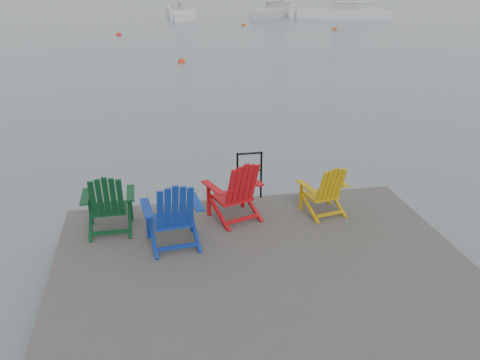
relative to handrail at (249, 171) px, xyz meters
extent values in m
plane|color=slate|center=(-0.25, -2.45, -1.04)|extent=(400.00, 400.00, 0.00)
cube|color=#312E2C|center=(-0.25, -2.45, -0.64)|extent=(6.00, 5.00, 0.20)
cylinder|color=black|center=(-2.95, -0.25, -1.34)|extent=(0.26, 0.26, 1.20)
cylinder|color=black|center=(-0.25, -0.25, -1.34)|extent=(0.26, 0.26, 1.20)
cylinder|color=black|center=(2.45, -0.25, -1.34)|extent=(0.26, 0.26, 1.20)
cylinder|color=black|center=(-0.22, 0.00, -0.09)|extent=(0.04, 0.04, 0.90)
cylinder|color=black|center=(0.22, 0.00, -0.09)|extent=(0.04, 0.04, 0.90)
cylinder|color=black|center=(0.00, 0.00, 0.34)|extent=(0.48, 0.04, 0.04)
cylinder|color=black|center=(0.00, 0.00, 0.01)|extent=(0.44, 0.03, 0.03)
cube|color=#0A381A|center=(-2.45, -0.70, -0.20)|extent=(0.56, 0.50, 0.04)
cube|color=#0A381A|center=(-2.78, -0.50, -0.25)|extent=(0.05, 0.05, 0.58)
cube|color=#0A381A|center=(-2.13, -0.49, -0.25)|extent=(0.05, 0.05, 0.58)
cube|color=#0A381A|center=(-2.81, -0.73, 0.06)|extent=(0.13, 0.63, 0.03)
cube|color=#0A381A|center=(-2.10, -0.72, 0.06)|extent=(0.13, 0.63, 0.03)
cube|color=#0A381A|center=(-2.45, -1.04, 0.14)|extent=(0.51, 0.27, 0.71)
cube|color=navy|center=(-1.48, -1.34, -0.18)|extent=(0.64, 0.58, 0.04)
cube|color=navy|center=(-1.85, -1.16, -0.23)|extent=(0.06, 0.06, 0.62)
cube|color=navy|center=(-1.16, -1.09, -0.23)|extent=(0.06, 0.06, 0.62)
cube|color=navy|center=(-1.85, -1.40, 0.09)|extent=(0.20, 0.68, 0.03)
cube|color=navy|center=(-1.11, -1.32, 0.09)|extent=(0.20, 0.68, 0.03)
cube|color=navy|center=(-1.44, -1.69, 0.18)|extent=(0.57, 0.34, 0.76)
cube|color=red|center=(-0.43, -0.65, -0.19)|extent=(0.71, 0.67, 0.04)
cube|color=red|center=(-0.82, -0.56, -0.24)|extent=(0.07, 0.07, 0.60)
cube|color=red|center=(-0.19, -0.34, -0.24)|extent=(0.07, 0.07, 0.60)
cube|color=red|center=(-0.77, -0.79, 0.08)|extent=(0.34, 0.66, 0.03)
cube|color=red|center=(-0.08, -0.55, 0.08)|extent=(0.34, 0.66, 0.03)
cube|color=red|center=(-0.32, -0.98, 0.16)|extent=(0.59, 0.44, 0.73)
cube|color=#C3940A|center=(1.12, -0.74, -0.24)|extent=(0.57, 0.53, 0.04)
cube|color=#C3940A|center=(0.80, -0.63, -0.28)|extent=(0.05, 0.05, 0.52)
cube|color=#C3940A|center=(1.37, -0.51, -0.28)|extent=(0.05, 0.05, 0.52)
cube|color=#C3940A|center=(0.82, -0.82, -0.01)|extent=(0.22, 0.57, 0.03)
cube|color=#C3940A|center=(1.43, -0.70, -0.01)|extent=(0.22, 0.57, 0.03)
cube|color=#C3940A|center=(1.18, -1.04, 0.07)|extent=(0.49, 0.32, 0.63)
cube|color=silver|center=(1.90, 42.45, -0.79)|extent=(2.41, 8.78, 1.10)
cube|color=#9E9EA3|center=(1.90, 42.01, -0.09)|extent=(1.63, 2.65, 0.55)
cube|color=silver|center=(11.61, 42.22, -0.79)|extent=(7.00, 7.62, 1.10)
cube|color=#9E9EA3|center=(11.34, 41.91, -0.09)|extent=(2.75, 2.84, 0.55)
cube|color=silver|center=(16.41, 38.43, -0.79)|extent=(8.22, 4.61, 1.10)
cube|color=#9E9EA3|center=(16.78, 38.30, -0.09)|extent=(2.74, 2.17, 0.55)
sphere|color=red|center=(0.08, 17.58, -1.04)|extent=(0.37, 0.37, 0.37)
sphere|color=red|center=(-3.38, 29.19, -1.04)|extent=(0.36, 0.36, 0.36)
sphere|color=red|center=(12.63, 29.58, -1.04)|extent=(0.33, 0.33, 0.33)
sphere|color=#C3470B|center=(6.34, 33.67, -1.04)|extent=(0.38, 0.38, 0.38)
camera|label=1|loc=(-1.72, -8.36, 3.43)|focal=38.00mm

